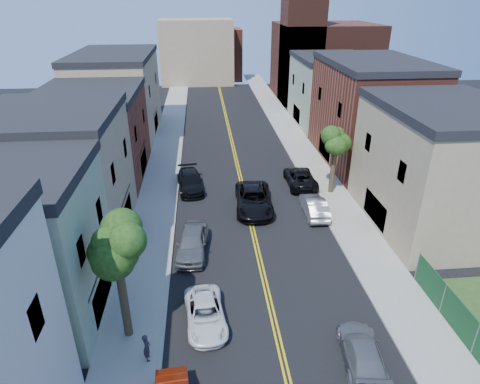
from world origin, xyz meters
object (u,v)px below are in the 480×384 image
object	(u,v)px
pedestrian_left	(147,347)
black_suv_lane	(254,199)
white_pickup	(205,314)
silver_car_right	(314,206)
black_car_left	(190,182)
grey_car_right	(362,352)
dark_car_right_far	(300,177)
black_car_right	(314,204)
grey_car_left	(192,242)

from	to	relation	value
pedestrian_left	black_suv_lane	bearing A→B (deg)	-35.59
white_pickup	silver_car_right	size ratio (longest dim) A/B	0.99
black_car_left	grey_car_right	world-z (taller)	black_car_left
black_car_left	dark_car_right_far	distance (m)	10.39
black_car_right	silver_car_right	world-z (taller)	silver_car_right
white_pickup	grey_car_right	world-z (taller)	grey_car_right
black_car_left	black_car_right	world-z (taller)	black_car_left
silver_car_right	pedestrian_left	bearing A→B (deg)	50.61
grey_car_left	silver_car_right	distance (m)	10.94
black_car_left	dark_car_right_far	size ratio (longest dim) A/B	0.98
grey_car_right	black_suv_lane	bearing A→B (deg)	-71.04
white_pickup	black_suv_lane	size ratio (longest dim) A/B	0.71
white_pickup	silver_car_right	xyz separation A→B (m)	(9.14, 11.56, 0.12)
white_pickup	black_car_left	bearing A→B (deg)	88.52
black_car_right	pedestrian_left	world-z (taller)	pedestrian_left
grey_car_right	pedestrian_left	xyz separation A→B (m)	(-10.50, 1.06, 0.26)
dark_car_right_far	black_suv_lane	xyz separation A→B (m)	(-5.00, -4.43, 0.13)
black_car_left	black_car_right	size ratio (longest dim) A/B	1.38
black_car_right	pedestrian_left	bearing A→B (deg)	47.94
grey_car_right	black_car_right	world-z (taller)	grey_car_right
black_suv_lane	silver_car_right	bearing A→B (deg)	-13.57
grey_car_left	pedestrian_left	bearing A→B (deg)	-96.91
black_suv_lane	pedestrian_left	xyz separation A→B (m)	(-7.20, -15.43, 0.03)
dark_car_right_far	black_suv_lane	bearing A→B (deg)	42.27
black_car_right	silver_car_right	size ratio (longest dim) A/B	0.85
grey_car_left	pedestrian_left	distance (m)	9.57
grey_car_left	dark_car_right_far	bearing A→B (deg)	52.19
grey_car_right	pedestrian_left	bearing A→B (deg)	1.90
grey_car_right	silver_car_right	size ratio (longest dim) A/B	1.00
white_pickup	black_suv_lane	distance (m)	13.73
silver_car_right	black_suv_lane	distance (m)	5.06
grey_car_right	black_suv_lane	world-z (taller)	black_suv_lane
black_car_left	pedestrian_left	size ratio (longest dim) A/B	3.47
black_car_left	dark_car_right_far	world-z (taller)	black_car_left
black_suv_lane	dark_car_right_far	bearing A→B (deg)	44.87
white_pickup	black_suv_lane	xyz separation A→B (m)	(4.30, 13.03, 0.26)
white_pickup	grey_car_right	size ratio (longest dim) A/B	0.99
silver_car_right	black_suv_lane	xyz separation A→B (m)	(-4.84, 1.47, 0.13)
white_pickup	silver_car_right	world-z (taller)	silver_car_right
grey_car_left	pedestrian_left	world-z (taller)	grey_car_left
grey_car_left	dark_car_right_far	world-z (taller)	grey_car_left
black_car_left	pedestrian_left	xyz separation A→B (m)	(-1.81, -19.81, 0.15)
dark_car_right_far	pedestrian_left	size ratio (longest dim) A/B	3.53
white_pickup	black_suv_lane	world-z (taller)	black_suv_lane
grey_car_left	black_car_left	bearing A→B (deg)	97.65
silver_car_right	dark_car_right_far	bearing A→B (deg)	-90.11
grey_car_right	pedestrian_left	size ratio (longest dim) A/B	2.97
grey_car_left	black_car_right	world-z (taller)	grey_car_left
grey_car_right	dark_car_right_far	bearing A→B (deg)	-87.01
black_car_left	pedestrian_left	world-z (taller)	pedestrian_left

